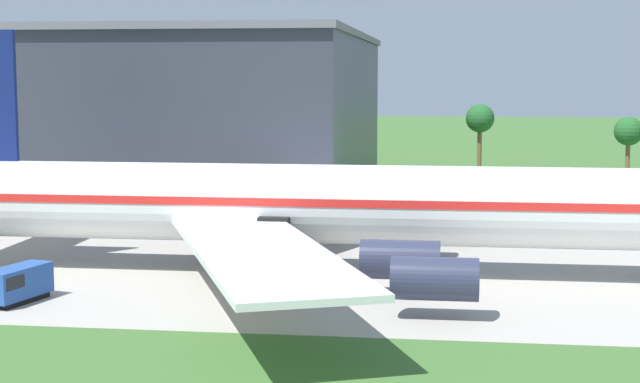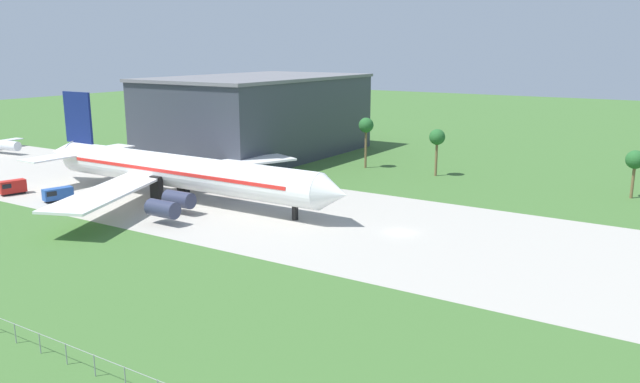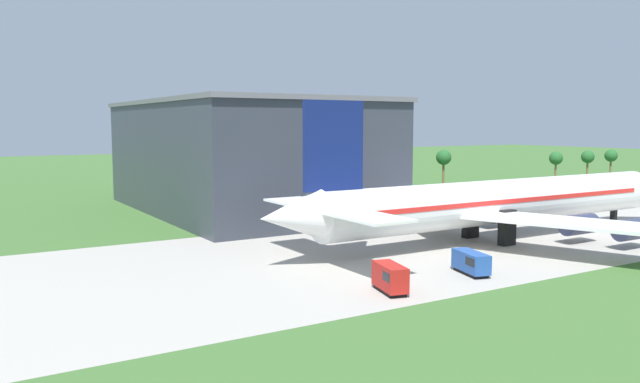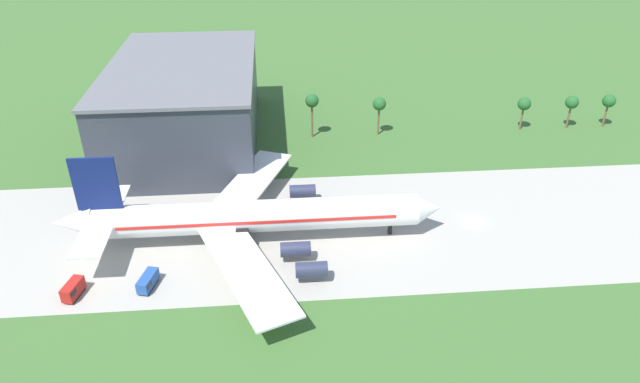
{
  "view_description": "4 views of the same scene",
  "coord_description": "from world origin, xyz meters",
  "px_view_note": "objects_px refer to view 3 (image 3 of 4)",
  "views": [
    {
      "loc": [
        -34.44,
        -79.92,
        15.91
      ],
      "look_at": [
        -44.68,
        -2.78,
        6.61
      ],
      "focal_mm": 55.0,
      "sensor_mm": 36.0,
      "label": 1
    },
    {
      "loc": [
        40.04,
        -86.93,
        28.69
      ],
      "look_at": [
        -13.31,
        -2.78,
        5.61
      ],
      "focal_mm": 35.0,
      "sensor_mm": 36.0,
      "label": 2
    },
    {
      "loc": [
        -114.25,
        -65.69,
        16.7
      ],
      "look_at": [
        -76.05,
        -2.78,
        8.78
      ],
      "focal_mm": 35.0,
      "sensor_mm": 36.0,
      "label": 3
    },
    {
      "loc": [
        -40.51,
        -97.3,
        65.85
      ],
      "look_at": [
        -31.93,
        5.0,
        6.0
      ],
      "focal_mm": 32.0,
      "sensor_mm": 36.0,
      "label": 4
    }
  ],
  "objects_px": {
    "jet_airliner": "(498,202)",
    "terminal_building": "(242,156)",
    "catering_van": "(472,263)",
    "baggage_tug": "(391,278)"
  },
  "relations": [
    {
      "from": "jet_airliner",
      "to": "catering_van",
      "type": "distance_m",
      "value": 23.04
    },
    {
      "from": "terminal_building",
      "to": "jet_airliner",
      "type": "bearing_deg",
      "value": -70.01
    },
    {
      "from": "jet_airliner",
      "to": "catering_van",
      "type": "bearing_deg",
      "value": -143.89
    },
    {
      "from": "baggage_tug",
      "to": "catering_van",
      "type": "relative_size",
      "value": 0.91
    },
    {
      "from": "jet_airliner",
      "to": "terminal_building",
      "type": "relative_size",
      "value": 1.24
    },
    {
      "from": "catering_van",
      "to": "terminal_building",
      "type": "relative_size",
      "value": 0.09
    },
    {
      "from": "catering_van",
      "to": "terminal_building",
      "type": "distance_m",
      "value": 63.26
    },
    {
      "from": "terminal_building",
      "to": "baggage_tug",
      "type": "bearing_deg",
      "value": -101.36
    },
    {
      "from": "jet_airliner",
      "to": "baggage_tug",
      "type": "distance_m",
      "value": 34.34
    },
    {
      "from": "jet_airliner",
      "to": "terminal_building",
      "type": "distance_m",
      "value": 52.63
    }
  ]
}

